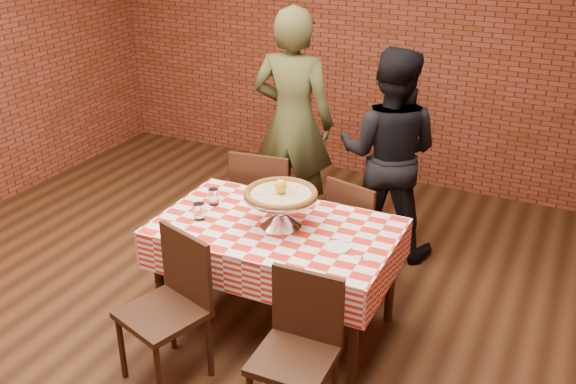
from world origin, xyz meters
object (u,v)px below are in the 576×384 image
object	(u,v)px
pizza	(281,194)
chair_far_left	(269,202)
table	(277,277)
water_glass_left	(199,211)
chair_near_right	(294,361)
chair_far_right	(363,232)
diner_black	(389,154)
pizza_stand	(281,210)
chair_near_left	(162,314)
water_glass_right	(214,197)
condiment_caddy	(297,198)
diner_olive	(293,122)

from	to	relation	value
pizza	chair_far_left	world-z (taller)	pizza
table	water_glass_left	xyz separation A→B (m)	(-0.48, -0.14, 0.44)
water_glass_left	chair_near_right	world-z (taller)	chair_near_right
water_glass_left	chair_far_right	size ratio (longest dim) A/B	0.13
diner_black	pizza_stand	bearing A→B (deg)	71.63
chair_far_left	chair_near_right	bearing A→B (deg)	113.87
chair_near_left	chair_near_right	bearing A→B (deg)	15.79
water_glass_right	condiment_caddy	size ratio (longest dim) A/B	0.88
water_glass_left	water_glass_right	world-z (taller)	same
pizza	water_glass_left	world-z (taller)	pizza
chair_far_right	water_glass_right	bearing A→B (deg)	52.47
table	diner_black	size ratio (longest dim) A/B	0.90
water_glass_left	chair_near_left	world-z (taller)	chair_near_left
chair_far_right	chair_near_right	bearing A→B (deg)	111.03
table	water_glass_right	distance (m)	0.68
water_glass_left	chair_far_right	bearing A→B (deg)	47.27
diner_olive	water_glass_right	bearing A→B (deg)	84.43
chair_far_right	diner_black	bearing A→B (deg)	-73.48
water_glass_right	condiment_caddy	world-z (taller)	condiment_caddy
chair_near_right	chair_far_right	world-z (taller)	chair_near_right
water_glass_right	chair_far_right	xyz separation A→B (m)	(0.84, 0.64, -0.38)
pizza_stand	diner_olive	size ratio (longest dim) A/B	0.25
table	pizza_stand	bearing A→B (deg)	31.12
water_glass_left	chair_near_right	distance (m)	1.21
diner_olive	diner_black	distance (m)	0.86
condiment_caddy	chair_far_left	xyz separation A→B (m)	(-0.48, 0.50, -0.35)
diner_black	chair_far_right	bearing A→B (deg)	85.74
pizza	table	bearing A→B (deg)	-148.88
pizza	water_glass_right	world-z (taller)	pizza
condiment_caddy	diner_black	size ratio (longest dim) A/B	0.08
chair_far_left	chair_far_right	xyz separation A→B (m)	(0.80, -0.07, -0.03)
condiment_caddy	chair_near_left	xyz separation A→B (m)	(-0.36, -1.04, -0.37)
chair_near_left	chair_far_left	xyz separation A→B (m)	(-0.11, 1.54, 0.02)
water_glass_left	chair_near_left	xyz separation A→B (m)	(0.12, -0.60, -0.36)
chair_near_left	diner_black	size ratio (longest dim) A/B	0.55
water_glass_right	diner_olive	bearing A→B (deg)	91.23
chair_far_left	diner_black	distance (m)	1.00
pizza	chair_near_left	size ratio (longest dim) A/B	0.50
pizza	chair_near_left	bearing A→B (deg)	-117.14
chair_near_left	chair_near_right	distance (m)	0.85
pizza	chair_far_right	world-z (taller)	pizza
diner_black	pizza	bearing A→B (deg)	71.63
water_glass_left	chair_far_left	xyz separation A→B (m)	(0.00, 0.94, -0.34)
water_glass_right	condiment_caddy	xyz separation A→B (m)	(0.51, 0.22, 0.01)
table	chair_far_right	world-z (taller)	chair_far_right
pizza	water_glass_left	size ratio (longest dim) A/B	4.11
pizza	water_glass_right	size ratio (longest dim) A/B	4.11
pizza	chair_near_right	bearing A→B (deg)	-59.32
table	chair_near_right	world-z (taller)	chair_near_right
diner_olive	pizza	bearing A→B (deg)	105.90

